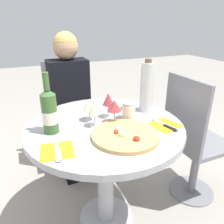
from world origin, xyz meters
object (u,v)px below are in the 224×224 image
(chair_empty_side, at_px, (192,143))
(chair_behind_diner, at_px, (70,115))
(seated_diner, at_px, (73,111))
(dining_table, at_px, (105,145))
(pizza_large, at_px, (125,135))
(wine_bottle, at_px, (49,111))
(tall_carafe, at_px, (147,87))

(chair_empty_side, bearing_deg, chair_behind_diner, -140.47)
(seated_diner, bearing_deg, chair_empty_side, 134.74)
(dining_table, distance_m, pizza_large, 0.24)
(dining_table, distance_m, wine_bottle, 0.40)
(dining_table, height_order, chair_empty_side, chair_empty_side)
(pizza_large, relative_size, tall_carafe, 1.03)
(dining_table, xyz_separation_m, tall_carafe, (0.33, 0.09, 0.30))
(seated_diner, xyz_separation_m, pizza_large, (0.08, -0.86, 0.19))
(dining_table, relative_size, seated_diner, 0.74)
(chair_empty_side, bearing_deg, tall_carafe, -108.54)
(pizza_large, bearing_deg, tall_carafe, 43.35)
(chair_empty_side, relative_size, pizza_large, 2.75)
(chair_empty_side, distance_m, tall_carafe, 0.57)
(dining_table, xyz_separation_m, pizza_large, (0.04, -0.18, 0.15))
(chair_empty_side, bearing_deg, wine_bottle, -93.30)
(seated_diner, xyz_separation_m, wine_bottle, (-0.26, -0.66, 0.29))
(chair_empty_side, bearing_deg, pizza_large, -76.61)
(chair_behind_diner, distance_m, chair_empty_side, 1.11)
(tall_carafe, bearing_deg, wine_bottle, -174.43)
(wine_bottle, bearing_deg, chair_behind_diner, 71.84)
(chair_behind_diner, bearing_deg, chair_empty_side, 129.53)
(chair_behind_diner, xyz_separation_m, seated_diner, (-0.00, -0.14, 0.09))
(chair_empty_side, distance_m, pizza_large, 0.71)
(dining_table, xyz_separation_m, chair_behind_diner, (-0.03, 0.83, -0.13))
(dining_table, distance_m, chair_behind_diner, 0.84)
(dining_table, bearing_deg, chair_behind_diner, 92.38)
(seated_diner, bearing_deg, chair_behind_diner, -90.00)
(pizza_large, distance_m, tall_carafe, 0.42)
(wine_bottle, bearing_deg, pizza_large, -31.24)
(pizza_large, bearing_deg, dining_table, 103.40)
(seated_diner, distance_m, chair_empty_side, 1.01)
(chair_empty_side, bearing_deg, seated_diner, -135.26)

